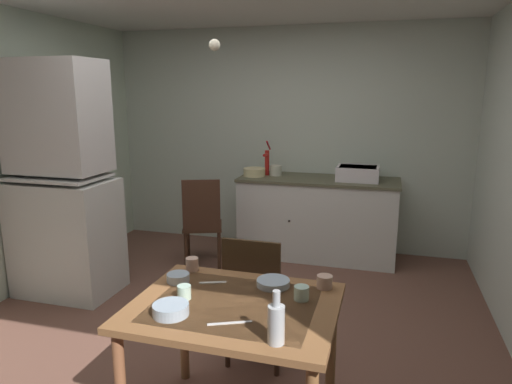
% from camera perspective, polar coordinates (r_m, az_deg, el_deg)
% --- Properties ---
extents(ground_plane, '(5.32, 5.32, 0.00)m').
position_cam_1_polar(ground_plane, '(3.73, -4.03, -16.76)').
color(ground_plane, brown).
extents(wall_back, '(4.22, 0.10, 2.53)m').
position_cam_1_polar(wall_back, '(5.41, 3.78, 6.58)').
color(wall_back, silver).
rests_on(wall_back, ground).
extents(hutch_cabinet, '(0.87, 0.59, 2.08)m').
position_cam_1_polar(hutch_cabinet, '(4.40, -22.94, 0.43)').
color(hutch_cabinet, silver).
rests_on(hutch_cabinet, ground).
extents(counter_cabinet, '(1.72, 0.64, 0.89)m').
position_cam_1_polar(counter_cabinet, '(5.13, 7.65, -3.19)').
color(counter_cabinet, silver).
rests_on(counter_cabinet, ground).
extents(sink_basin, '(0.44, 0.34, 0.15)m').
position_cam_1_polar(sink_basin, '(4.97, 12.56, 2.30)').
color(sink_basin, white).
rests_on(sink_basin, counter_cabinet).
extents(hand_pump, '(0.05, 0.27, 0.39)m').
position_cam_1_polar(hand_pump, '(5.16, 1.37, 3.97)').
color(hand_pump, '#B21E19').
rests_on(hand_pump, counter_cabinet).
extents(mixing_bowl_counter, '(0.24, 0.24, 0.09)m').
position_cam_1_polar(mixing_bowl_counter, '(5.12, -0.21, 2.50)').
color(mixing_bowl_counter, beige).
rests_on(mixing_bowl_counter, counter_cabinet).
extents(stoneware_crock, '(0.13, 0.13, 0.11)m').
position_cam_1_polar(stoneware_crock, '(5.16, 2.47, 2.71)').
color(stoneware_crock, beige).
rests_on(stoneware_crock, counter_cabinet).
extents(dining_table, '(1.06, 0.84, 0.75)m').
position_cam_1_polar(dining_table, '(2.47, -2.68, -15.74)').
color(dining_table, brown).
rests_on(dining_table, ground).
extents(chair_far_side, '(0.41, 0.41, 0.91)m').
position_cam_1_polar(chair_far_side, '(3.11, 0.02, -12.85)').
color(chair_far_side, '#3C261B').
rests_on(chair_far_side, ground).
extents(chair_by_counter, '(0.51, 0.51, 0.96)m').
position_cam_1_polar(chair_by_counter, '(4.78, -6.71, -3.68)').
color(chair_by_counter, '#3D2619').
rests_on(chair_by_counter, ground).
extents(serving_bowl_wide, '(0.18, 0.18, 0.06)m').
position_cam_1_polar(serving_bowl_wide, '(2.34, -10.57, -14.19)').
color(serving_bowl_wide, '#9EB2C6').
rests_on(serving_bowl_wide, dining_table).
extents(soup_bowl_small, '(0.19, 0.19, 0.04)m').
position_cam_1_polar(soup_bowl_small, '(2.61, 2.16, -11.22)').
color(soup_bowl_small, '#9EB2C6').
rests_on(soup_bowl_small, dining_table).
extents(sauce_dish, '(0.13, 0.13, 0.05)m').
position_cam_1_polar(sauce_dish, '(2.70, -9.67, -10.47)').
color(sauce_dish, '#9EB2C6').
rests_on(sauce_dish, dining_table).
extents(mug_dark, '(0.08, 0.08, 0.08)m').
position_cam_1_polar(mug_dark, '(2.84, -7.96, -8.90)').
color(mug_dark, tan).
rests_on(mug_dark, dining_table).
extents(teacup_cream, '(0.08, 0.08, 0.07)m').
position_cam_1_polar(teacup_cream, '(2.46, 5.68, -12.40)').
color(teacup_cream, '#ADD1C1').
rests_on(teacup_cream, dining_table).
extents(teacup_mint, '(0.09, 0.09, 0.07)m').
position_cam_1_polar(teacup_mint, '(2.61, 8.54, -10.99)').
color(teacup_mint, tan).
rests_on(teacup_mint, dining_table).
extents(mug_tall, '(0.07, 0.07, 0.07)m').
position_cam_1_polar(mug_tall, '(2.49, -8.94, -12.21)').
color(mug_tall, '#ADD1C1').
rests_on(mug_tall, dining_table).
extents(glass_bottle, '(0.07, 0.07, 0.24)m').
position_cam_1_polar(glass_bottle, '(2.04, 2.53, -15.96)').
color(glass_bottle, '#B7BCC1').
rests_on(glass_bottle, dining_table).
extents(table_knife, '(0.20, 0.10, 0.00)m').
position_cam_1_polar(table_knife, '(2.24, -3.30, -15.98)').
color(table_knife, silver).
rests_on(table_knife, dining_table).
extents(teaspoon_near_bowl, '(0.15, 0.07, 0.00)m').
position_cam_1_polar(teaspoon_near_bowl, '(2.66, -5.40, -11.16)').
color(teaspoon_near_bowl, beige).
rests_on(teaspoon_near_bowl, dining_table).
extents(pendant_bulb, '(0.08, 0.08, 0.08)m').
position_cam_1_polar(pendant_bulb, '(3.35, -5.18, 17.77)').
color(pendant_bulb, '#F9EFCC').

